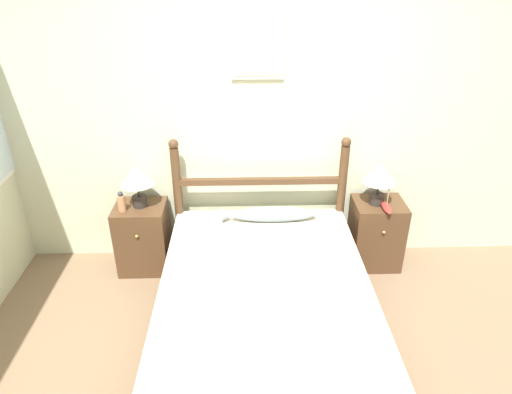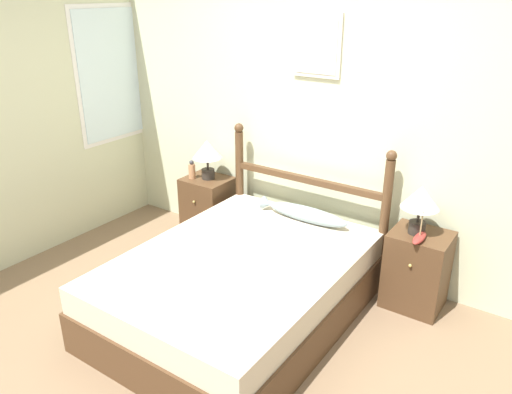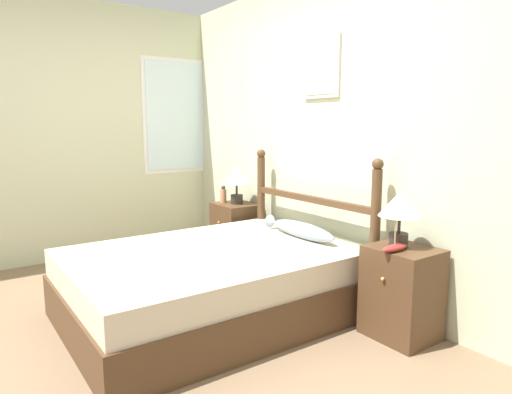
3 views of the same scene
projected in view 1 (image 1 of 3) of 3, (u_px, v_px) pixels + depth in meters
wall_back at (270, 113)px, 3.60m from camera, size 6.40×0.08×2.55m
bed at (265, 308)px, 3.12m from camera, size 1.42×1.92×0.48m
headboard at (260, 197)px, 3.77m from camera, size 1.43×0.08×1.13m
nightstand_left at (143, 237)px, 3.81m from camera, size 0.41×0.38×0.59m
nightstand_right at (376, 233)px, 3.87m from camera, size 0.41×0.38×0.59m
table_lamp_left at (137, 177)px, 3.57m from camera, size 0.27×0.27×0.36m
table_lamp_right at (380, 175)px, 3.60m from camera, size 0.27×0.27×0.36m
bottle at (121, 202)px, 3.58m from camera, size 0.06×0.06×0.17m
model_boat at (386, 207)px, 3.62m from camera, size 0.07×0.22×0.22m
fish_pillow at (270, 214)px, 3.66m from camera, size 0.76×0.13×0.12m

